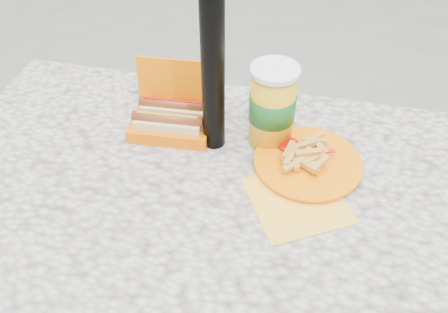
# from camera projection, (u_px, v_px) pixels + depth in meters

# --- Properties ---
(picnic_table) EXTENTS (1.20, 0.80, 0.75)m
(picnic_table) POSITION_uv_depth(u_px,v_px,m) (198.00, 224.00, 1.07)
(picnic_table) COLOR beige
(picnic_table) RESTS_ON ground
(hotdog_box) EXTENTS (0.20, 0.15, 0.15)m
(hotdog_box) POSITION_uv_depth(u_px,v_px,m) (172.00, 118.00, 1.12)
(hotdog_box) COLOR #FF7800
(hotdog_box) RESTS_ON picnic_table
(fries_plate) EXTENTS (0.26, 0.35, 0.05)m
(fries_plate) POSITION_uv_depth(u_px,v_px,m) (306.00, 164.00, 1.04)
(fries_plate) COLOR yellow
(fries_plate) RESTS_ON picnic_table
(soda_cup) EXTENTS (0.11, 0.11, 0.20)m
(soda_cup) POSITION_uv_depth(u_px,v_px,m) (272.00, 106.00, 1.05)
(soda_cup) COLOR #E8AE12
(soda_cup) RESTS_ON picnic_table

